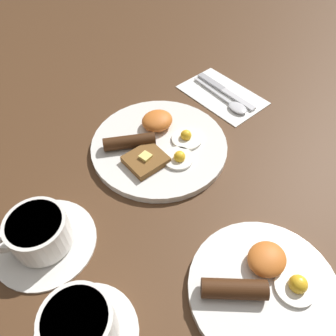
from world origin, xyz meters
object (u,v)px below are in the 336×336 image
object	(u,v)px
breakfast_plate_far	(263,287)
knife	(222,89)
teacup_near	(40,235)
spoon	(232,104)
breakfast_plate_near	(158,144)
teacup_far	(82,329)

from	to	relation	value
breakfast_plate_far	knife	size ratio (longest dim) A/B	1.22
teacup_near	spoon	xyz separation A→B (m)	(-0.50, -0.04, -0.02)
breakfast_plate_far	breakfast_plate_near	bearing A→B (deg)	-101.74
teacup_far	knife	xyz separation A→B (m)	(-0.55, -0.27, -0.03)
breakfast_plate_far	teacup_near	bearing A→B (deg)	-52.93
breakfast_plate_near	teacup_far	world-z (taller)	teacup_far
knife	spoon	distance (m)	0.06
breakfast_plate_far	teacup_near	distance (m)	0.35
breakfast_plate_near	teacup_far	distance (m)	0.37
breakfast_plate_near	spoon	bearing A→B (deg)	178.05
breakfast_plate_near	spoon	size ratio (longest dim) A/B	1.59
breakfast_plate_near	spoon	xyz separation A→B (m)	(-0.22, 0.01, -0.00)
breakfast_plate_near	teacup_near	xyz separation A→B (m)	(0.28, 0.05, 0.02)
breakfast_plate_far	teacup_far	bearing A→B (deg)	-26.03
knife	spoon	size ratio (longest dim) A/B	1.05
teacup_near	spoon	size ratio (longest dim) A/B	0.96
spoon	teacup_near	bearing A→B (deg)	-82.46
breakfast_plate_far	teacup_far	size ratio (longest dim) A/B	1.56
teacup_near	teacup_far	size ratio (longest dim) A/B	1.16
breakfast_plate_far	knife	xyz separation A→B (m)	(-0.31, -0.38, -0.00)
breakfast_plate_far	knife	bearing A→B (deg)	-129.58
breakfast_plate_near	teacup_near	bearing A→B (deg)	9.77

